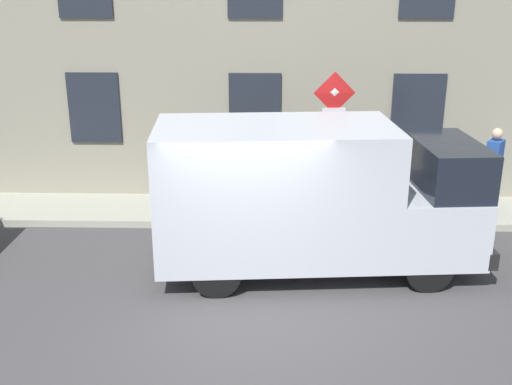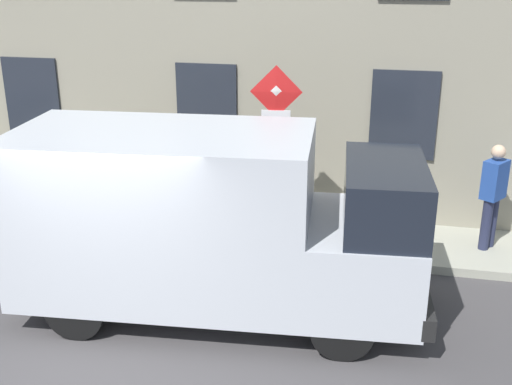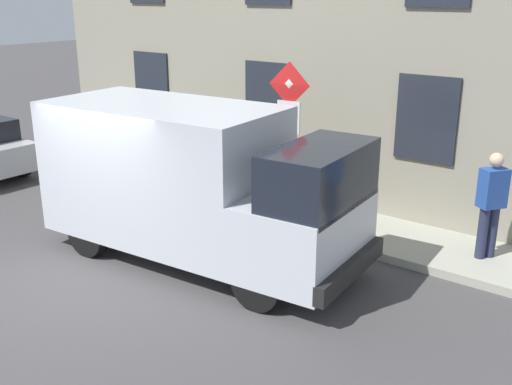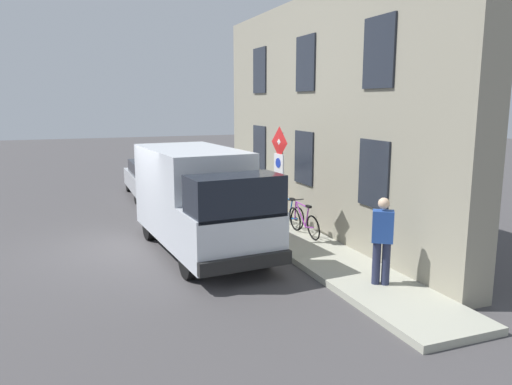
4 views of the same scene
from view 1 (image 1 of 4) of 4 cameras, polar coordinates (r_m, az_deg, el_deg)
name	(u,v)px [view 1 (image 1 of 4)]	position (r m, az deg, el deg)	size (l,w,h in m)	color
ground_plane	(246,315)	(9.22, -0.94, -11.27)	(80.00, 80.00, 0.00)	#454344
sidewalk_slab	(254,211)	(12.92, -0.19, -1.71)	(1.66, 14.46, 0.14)	#A8A896
building_facade	(255,50)	(13.33, -0.06, 13.03)	(0.75, 12.46, 6.50)	gray
sign_post_stacked	(333,127)	(11.81, 7.14, 6.07)	(0.17, 0.56, 2.80)	#474C47
delivery_van	(311,194)	(10.12, 5.13, -0.18)	(2.42, 5.47, 2.50)	silver
bicycle_purple	(306,187)	(13.05, 4.66, 0.49)	(0.46, 1.71, 0.89)	black
bicycle_blue	(257,187)	(13.03, 0.11, 0.53)	(0.46, 1.71, 0.89)	black
bicycle_red	(208,186)	(13.10, -4.43, 0.57)	(0.46, 1.72, 0.89)	black
pedestrian	(493,166)	(13.44, 21.10, 2.30)	(0.48, 0.44, 1.72)	#262B47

